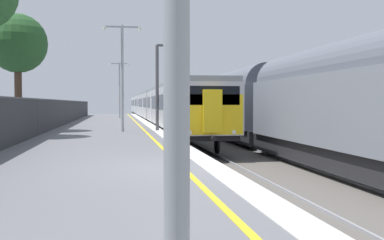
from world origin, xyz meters
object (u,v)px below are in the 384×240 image
Objects in this scene: signal_gantry at (162,77)px; platform_lamp_mid at (122,69)px; commuter_train_at_platform at (153,105)px; freight_train_adjacent_track at (215,103)px; platform_lamp_far at (120,85)px; background_tree_centre at (17,46)px.

platform_lamp_mid is at bearing -159.75° from signal_gantry.
signal_gantry is (-1.46, -25.41, 1.69)m from commuter_train_at_platform.
commuter_train_at_platform is 11.50× the size of platform_lamp_mid.
freight_train_adjacent_track is 12.19× the size of signal_gantry.
platform_lamp_far reaches higher than freight_train_adjacent_track.
signal_gantry is 0.85× the size of platform_lamp_far.
background_tree_centre is (-5.53, 1.45, 1.28)m from platform_lamp_mid.
commuter_train_at_platform is 25.51m from signal_gantry.
commuter_train_at_platform is 11.59× the size of platform_lamp_far.
commuter_train_at_platform is 13.96m from freight_train_adjacent_track.
commuter_train_at_platform is at bearing 69.68° from background_tree_centre.
platform_lamp_mid is 0.89× the size of background_tree_centre.
commuter_train_at_platform is at bearing 86.70° from signal_gantry.
signal_gantry is at bearing -84.27° from platform_lamp_far.
freight_train_adjacent_track is 13.30m from signal_gantry.
freight_train_adjacent_track is at bearing -51.57° from platform_lamp_far.
platform_lamp_far is at bearing 128.43° from freight_train_adjacent_track.
platform_lamp_mid reaches higher than platform_lamp_far.
background_tree_centre is at bearing -104.75° from platform_lamp_far.
platform_lamp_far is at bearing -134.19° from commuter_train_at_platform.
freight_train_adjacent_track is at bearing 59.25° from platform_lamp_mid.
background_tree_centre is at bearing -110.32° from commuter_train_at_platform.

